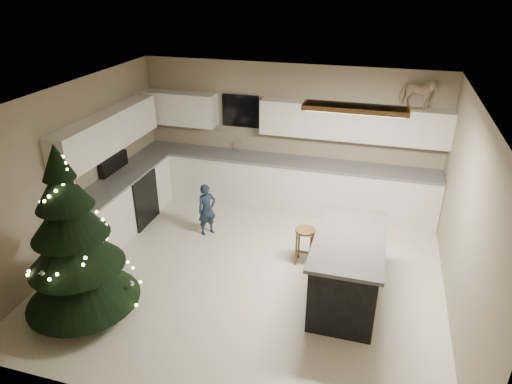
# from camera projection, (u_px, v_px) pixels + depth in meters

# --- Properties ---
(ground_plane) EXTENTS (5.50, 5.50, 0.00)m
(ground_plane) POSITION_uv_depth(u_px,v_px,m) (250.00, 271.00, 6.77)
(ground_plane) COLOR beige
(room_shell) EXTENTS (5.52, 5.02, 2.61)m
(room_shell) POSITION_uv_depth(u_px,v_px,m) (250.00, 162.00, 6.00)
(room_shell) COLOR gray
(room_shell) RESTS_ON ground_plane
(cabinetry) EXTENTS (5.50, 3.20, 2.00)m
(cabinetry) POSITION_uv_depth(u_px,v_px,m) (227.00, 175.00, 8.09)
(cabinetry) COLOR white
(cabinetry) RESTS_ON ground_plane
(island) EXTENTS (0.90, 1.70, 0.95)m
(island) POSITION_uv_depth(u_px,v_px,m) (347.00, 269.00, 6.02)
(island) COLOR black
(island) RESTS_ON ground_plane
(bar_stool) EXTENTS (0.30, 0.30, 0.58)m
(bar_stool) POSITION_uv_depth(u_px,v_px,m) (305.00, 238.00, 6.80)
(bar_stool) COLOR brown
(bar_stool) RESTS_ON ground_plane
(christmas_tree) EXTENTS (1.46, 1.41, 2.33)m
(christmas_tree) POSITION_uv_depth(u_px,v_px,m) (75.00, 250.00, 5.55)
(christmas_tree) COLOR #3F2816
(christmas_tree) RESTS_ON ground_plane
(toddler) EXTENTS (0.38, 0.38, 0.89)m
(toddler) POSITION_uv_depth(u_px,v_px,m) (207.00, 210.00, 7.58)
(toddler) COLOR #152131
(toddler) RESTS_ON ground_plane
(rocking_horse) EXTENTS (0.64, 0.39, 0.52)m
(rocking_horse) POSITION_uv_depth(u_px,v_px,m) (418.00, 93.00, 7.26)
(rocking_horse) COLOR brown
(rocking_horse) RESTS_ON cabinetry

